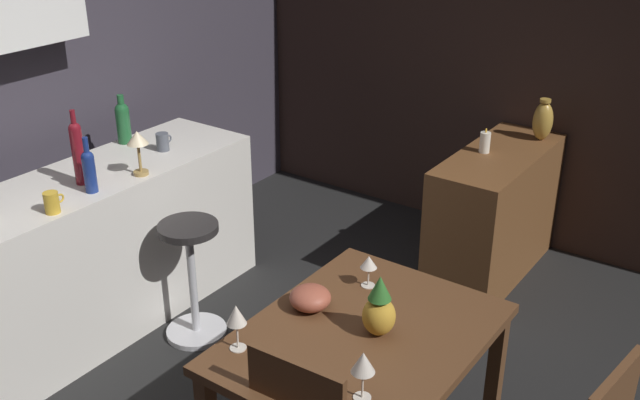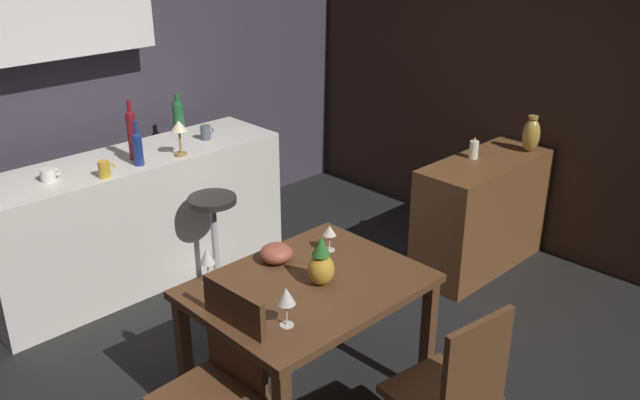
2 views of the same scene
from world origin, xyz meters
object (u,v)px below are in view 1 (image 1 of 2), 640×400
Objects in this scene: pillar_candle_tall at (486,142)px; dining_table at (362,354)px; fruit_bowl at (310,298)px; cup_slate at (163,142)px; cup_mustard at (52,202)px; vase_brass at (543,121)px; bar_stool at (192,277)px; wine_bottle_cobalt at (89,169)px; wine_bottle_green at (123,121)px; wine_bottle_ruby at (78,150)px; wine_glass_center at (369,263)px; sideboard_cabinet at (494,214)px; counter_lamp at (138,143)px; pineapple_centerpiece at (379,309)px; wine_glass_right at (363,363)px; wine_glass_left at (236,316)px.

dining_table is at bearing -169.96° from pillar_candle_tall.
cup_slate is at bearing 67.16° from fruit_bowl.
cup_slate is at bearing 130.61° from pillar_candle_tall.
vase_brass is (2.52, -1.46, -0.01)m from cup_mustard.
bar_stool is 2.37× the size of wine_bottle_cobalt.
bar_stool is at bearing 74.73° from dining_table.
cup_slate is at bearing 12.23° from wine_bottle_cobalt.
wine_bottle_green reaches higher than wine_bottle_cobalt.
wine_glass_center is at bearing -81.94° from wine_bottle_ruby.
sideboard_cabinet is 4.51× the size of counter_lamp.
wine_bottle_cobalt is at bearing 9.64° from cup_mustard.
vase_brass reaches higher than dining_table.
fruit_bowl is at bearing -103.20° from counter_lamp.
cup_slate reaches higher than wine_glass_center.
pineapple_centerpiece is 1.83m from wine_bottle_ruby.
dining_table is at bearing -91.65° from wine_bottle_cobalt.
wine_glass_right is 0.48× the size of wine_bottle_ruby.
wine_glass_center is at bearing -102.26° from cup_slate.
pineapple_centerpiece is at bearing -91.50° from wine_bottle_ruby.
wine_bottle_green is 2.14m from pillar_candle_tall.
wine_bottle_ruby is 0.61m from wine_bottle_green.
wine_bottle_green is (0.59, 1.78, 0.25)m from fruit_bowl.
wine_bottle_cobalt reaches higher than pillar_candle_tall.
wine_glass_left is 0.40m from fruit_bowl.
wine_glass_center is at bearing -13.75° from wine_glass_left.
wine_glass_right is 0.65× the size of wine_bottle_green.
fruit_bowl is 0.44× the size of wine_bottle_ruby.
sideboard_cabinet is 1.97m from pineapple_centerpiece.
wine_bottle_ruby is 3.73× the size of cup_mustard.
dining_table is at bearing -106.81° from wine_bottle_green.
wine_glass_center is at bearing 38.53° from pineapple_centerpiece.
pillar_candle_tall is at bearing 154.49° from vase_brass.
counter_lamp is at bearing 61.44° from wine_glass_left.
wine_glass_left is 0.69m from wine_glass_center.
bar_stool is at bearing 76.79° from pineapple_centerpiece.
dining_table is at bearing 127.88° from pineapple_centerpiece.
wine_glass_left is 0.66× the size of wine_bottle_green.
counter_lamp is at bearing -6.63° from wine_bottle_cobalt.
bar_stool is 6.42× the size of cup_slate.
counter_lamp is at bearing 78.02° from dining_table.
wine_bottle_green reaches higher than cup_slate.
cup_mustard is (-0.84, -0.45, -0.08)m from wine_bottle_green.
sideboard_cabinet is 1.95m from fruit_bowl.
cup_mustard is 2.91m from vase_brass.
sideboard_cabinet is at bearing -0.52° from fruit_bowl.
dining_table is 6.43× the size of fruit_bowl.
wine_glass_right reaches higher than sideboard_cabinet.
pineapple_centerpiece is at bearing -168.30° from pillar_candle_tall.
wine_bottle_cobalt is at bearing 100.18° from wine_glass_center.
pineapple_centerpiece is at bearing -141.47° from wine_glass_center.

